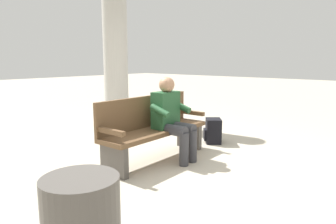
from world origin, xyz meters
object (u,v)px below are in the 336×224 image
object	(u,v)px
person_seated	(172,116)
support_pillar	(115,33)
bench_near	(153,128)
backpack	(213,131)

from	to	relation	value
person_seated	support_pillar	world-z (taller)	support_pillar
bench_near	support_pillar	bearing A→B (deg)	-121.69
person_seated	backpack	world-z (taller)	person_seated
bench_near	person_seated	bearing A→B (deg)	121.04
backpack	support_pillar	size ratio (longest dim) A/B	0.11
bench_near	person_seated	distance (m)	0.32
bench_near	backpack	bearing A→B (deg)	170.62
bench_near	backpack	size ratio (longest dim) A/B	4.34
support_pillar	person_seated	bearing A→B (deg)	64.65
person_seated	bench_near	bearing A→B (deg)	-58.96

